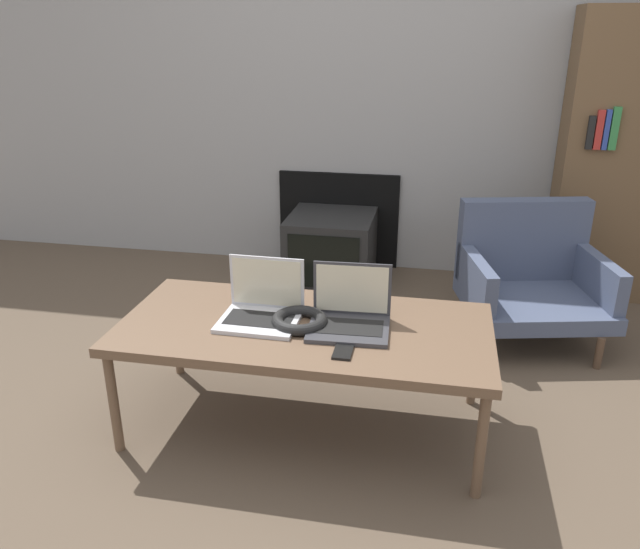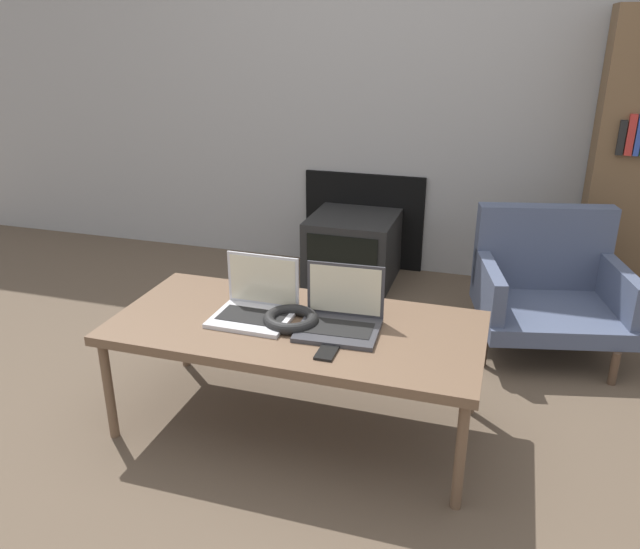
% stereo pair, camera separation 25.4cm
% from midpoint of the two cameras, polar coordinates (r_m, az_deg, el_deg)
% --- Properties ---
extents(ground_plane, '(14.00, 14.00, 0.00)m').
position_cam_midpoint_polar(ground_plane, '(2.41, -5.36, -15.85)').
color(ground_plane, brown).
extents(wall_back, '(7.00, 0.08, 2.60)m').
position_cam_midpoint_polar(wall_back, '(3.87, 2.59, 19.13)').
color(wall_back, '#999999').
rests_on(wall_back, ground_plane).
extents(table, '(1.37, 0.65, 0.44)m').
position_cam_midpoint_polar(table, '(2.32, -4.57, -5.36)').
color(table, brown).
rests_on(table, ground_plane).
extents(laptop_left, '(0.29, 0.24, 0.22)m').
position_cam_midpoint_polar(laptop_left, '(2.36, -8.42, -3.04)').
color(laptop_left, silver).
rests_on(laptop_left, table).
extents(laptop_right, '(0.30, 0.25, 0.22)m').
position_cam_midpoint_polar(laptop_right, '(2.27, -0.45, -3.75)').
color(laptop_right, '#38383D').
rests_on(laptop_right, table).
extents(headphones, '(0.21, 0.21, 0.04)m').
position_cam_midpoint_polar(headphones, '(2.30, -5.08, -4.27)').
color(headphones, black).
rests_on(headphones, table).
extents(phone, '(0.06, 0.14, 0.01)m').
position_cam_midpoint_polar(phone, '(2.13, -1.24, -6.93)').
color(phone, black).
rests_on(phone, table).
extents(tv, '(0.51, 0.52, 0.41)m').
position_cam_midpoint_polar(tv, '(3.81, -0.89, 2.44)').
color(tv, black).
rests_on(tv, ground_plane).
extents(armchair, '(0.77, 0.72, 0.66)m').
position_cam_midpoint_polar(armchair, '(3.24, 16.49, 0.04)').
color(armchair, '#47516B').
rests_on(armchair, ground_plane).
extents(bookshelf, '(0.70, 0.32, 1.57)m').
position_cam_midpoint_polar(bookshelf, '(3.79, 24.58, 9.51)').
color(bookshelf, brown).
rests_on(bookshelf, ground_plane).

